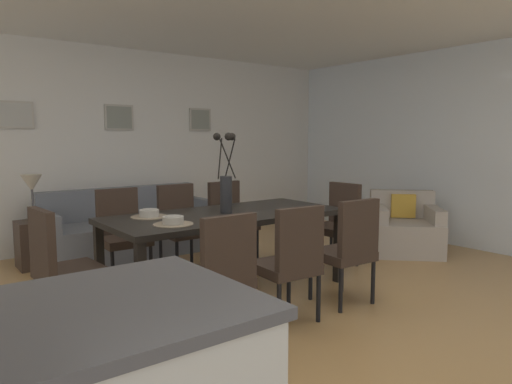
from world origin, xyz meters
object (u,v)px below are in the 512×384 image
dining_chair_head_east (338,220)px  sofa (130,231)px  framed_picture_right (200,120)px  dining_chair_mid_left (349,246)px  dining_table (226,220)px  dining_chair_mid_right (230,217)px  dining_chair_far_left (291,258)px  dining_chair_far_right (181,223)px  dining_chair_near_right (122,230)px  framed_picture_left (16,115)px  centerpiece_vase (226,182)px  dining_chair_near_left (220,272)px  dining_chair_head_west (59,262)px  bowl_near_left (173,220)px  side_table (35,244)px  table_lamp (32,187)px  armchair (405,229)px  framed_picture_center (119,118)px  bowl_near_right (149,213)px

dining_chair_head_east → sofa: 2.54m
framed_picture_right → dining_chair_mid_left: bearing=-100.0°
dining_table → dining_chair_mid_right: dining_chair_mid_right is taller
dining_chair_far_left → dining_chair_far_right: 1.86m
dining_chair_near_right → framed_picture_left: bearing=110.4°
centerpiece_vase → sofa: centerpiece_vase is taller
framed_picture_right → dining_chair_far_right: bearing=-127.3°
dining_chair_far_left → dining_chair_mid_right: size_ratio=1.00×
dining_chair_near_left → dining_chair_head_west: same height
dining_chair_far_left → dining_chair_mid_left: same height
dining_chair_head_east → framed_picture_left: bearing=137.6°
dining_chair_mid_left → bowl_near_left: size_ratio=5.41×
framed_picture_left → framed_picture_right: (2.47, 0.00, 0.00)m
bowl_near_left → side_table: 2.31m
dining_chair_mid_right → sofa: dining_chair_mid_right is taller
dining_chair_far_right → side_table: (-1.26, 1.03, -0.25)m
centerpiece_vase → table_lamp: bearing=122.1°
dining_chair_head_west → framed_picture_right: 3.87m
dining_chair_near_left → framed_picture_left: bearing=99.5°
dining_chair_far_right → table_lamp: table_lamp is taller
dining_chair_far_left → dining_chair_head_west: size_ratio=1.00×
dining_chair_near_right → armchair: bearing=-17.4°
dining_table → dining_chair_head_west: size_ratio=2.39×
dining_chair_mid_left → framed_picture_center: size_ratio=2.36×
armchair → side_table: bearing=151.8°
table_lamp → framed_picture_right: framed_picture_right is taller
centerpiece_vase → bowl_near_left: centerpiece_vase is taller
bowl_near_left → bowl_near_right: same height
dining_chair_far_left → centerpiece_vase: 1.06m
dining_table → dining_chair_mid_right: 1.12m
dining_chair_far_right → dining_chair_head_east: 1.75m
dining_chair_head_west → dining_chair_mid_left: bearing=-24.4°
framed_picture_left → framed_picture_right: 2.47m
dining_chair_head_east → framed_picture_right: bearing=96.3°
dining_chair_far_left → side_table: dining_chair_far_left is taller
side_table → framed_picture_right: 2.90m
dining_chair_far_right → framed_picture_center: framed_picture_center is taller
sofa → armchair: sofa is taller
bowl_near_left → framed_picture_right: bearing=55.3°
dining_chair_far_right → sofa: dining_chair_far_right is taller
sofa → framed_picture_right: bearing=23.3°
bowl_near_right → dining_chair_head_east: bearing=-5.6°
bowl_near_right → dining_chair_far_left: bearing=-61.5°
dining_chair_head_west → side_table: dining_chair_head_west is taller
dining_chair_near_right → table_lamp: (-0.59, 1.04, 0.38)m
bowl_near_right → dining_table: bearing=-18.7°
dining_table → dining_chair_far_left: bearing=-92.0°
dining_chair_mid_left → framed_picture_center: 3.70m
dining_chair_mid_right → sofa: (-0.79, 1.03, -0.23)m
side_table → armchair: 4.36m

